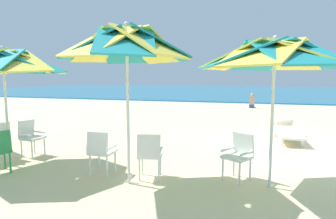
% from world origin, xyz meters
% --- Properties ---
extents(ground_plane, '(80.00, 80.00, 0.00)m').
position_xyz_m(ground_plane, '(0.00, 0.00, 0.00)').
color(ground_plane, beige).
extents(sea, '(80.00, 36.00, 0.10)m').
position_xyz_m(sea, '(0.00, 30.91, 0.05)').
color(sea, teal).
rests_on(sea, ground).
extents(surf_foam, '(80.00, 0.70, 0.01)m').
position_xyz_m(surf_foam, '(0.00, 12.61, 0.01)').
color(surf_foam, white).
rests_on(surf_foam, ground).
extents(beach_umbrella_0, '(2.52, 2.52, 2.56)m').
position_xyz_m(beach_umbrella_0, '(-1.14, -2.85, 2.22)').
color(beach_umbrella_0, silver).
rests_on(beach_umbrella_0, ground).
extents(plastic_chair_0, '(0.61, 0.62, 0.87)m').
position_xyz_m(plastic_chair_0, '(-1.67, -2.61, 0.50)').
color(plastic_chair_0, white).
rests_on(plastic_chair_0, ground).
extents(beach_umbrella_1, '(2.27, 2.27, 2.80)m').
position_xyz_m(beach_umbrella_1, '(-3.52, -3.37, 2.40)').
color(beach_umbrella_1, silver).
rests_on(beach_umbrella_1, ground).
extents(plastic_chair_1, '(0.53, 0.55, 0.87)m').
position_xyz_m(plastic_chair_1, '(-3.24, -3.06, 0.50)').
color(plastic_chair_1, white).
rests_on(plastic_chair_1, ground).
extents(plastic_chair_2, '(0.45, 0.48, 0.87)m').
position_xyz_m(plastic_chair_2, '(-4.21, -3.13, 0.50)').
color(plastic_chair_2, white).
rests_on(plastic_chair_2, ground).
extents(beach_umbrella_2, '(2.50, 2.50, 2.52)m').
position_xyz_m(beach_umbrella_2, '(-6.39, -3.17, 2.18)').
color(beach_umbrella_2, silver).
rests_on(beach_umbrella_2, ground).
extents(plastic_chair_4, '(0.63, 0.63, 0.87)m').
position_xyz_m(plastic_chair_4, '(-6.87, -2.95, 0.50)').
color(plastic_chair_4, white).
rests_on(plastic_chair_4, ground).
extents(plastic_chair_5, '(0.53, 0.50, 0.87)m').
position_xyz_m(plastic_chair_5, '(-6.52, -2.41, 0.50)').
color(plastic_chair_5, white).
rests_on(plastic_chair_5, ground).
extents(sun_lounger_1, '(0.73, 2.17, 0.62)m').
position_xyz_m(sun_lounger_1, '(-0.42, 1.19, 0.28)').
color(sun_lounger_1, white).
rests_on(sun_lounger_1, ground).
extents(beachgoer_seated, '(0.30, 0.93, 0.92)m').
position_xyz_m(beachgoer_seated, '(-1.46, 10.22, 0.29)').
color(beachgoer_seated, '#2D4CA5').
rests_on(beachgoer_seated, ground).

